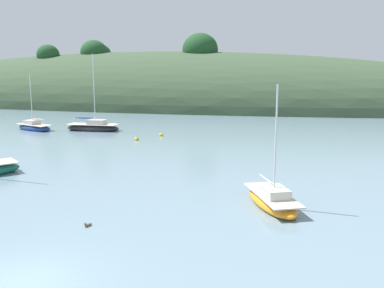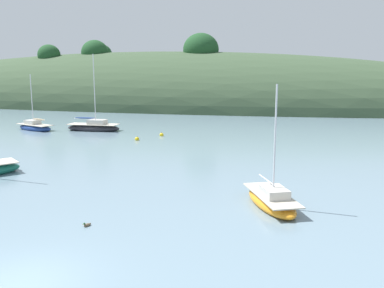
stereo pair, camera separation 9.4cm
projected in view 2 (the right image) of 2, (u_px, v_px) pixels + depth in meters
The scene contains 8 objects.
ground_plane at pixel (18, 284), 12.94m from camera, with size 400.00×400.00×0.00m, color slate.
far_shoreline_hill at pixel (145, 105), 86.33m from camera, with size 150.00×36.00×25.37m.
sailboat_red_portside at pixel (271, 200), 20.55m from camera, with size 3.71×5.20×6.33m.
sailboat_orange_cutter at pixel (94, 127), 47.60m from camera, with size 6.57×2.70×9.05m.
sailboat_grey_yawl at pixel (35, 127), 48.17m from camera, with size 5.84×3.58×6.73m.
mooring_buoy_channel at pixel (137, 139), 40.75m from camera, with size 0.44×0.44×0.54m.
mooring_buoy_outer at pixel (162, 135), 43.52m from camera, with size 0.44×0.44×0.54m.
duck_trailing at pixel (87, 225), 17.87m from camera, with size 0.30×0.41×0.24m.
Camera 2 is at (8.67, -9.96, 6.66)m, focal length 37.92 mm.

